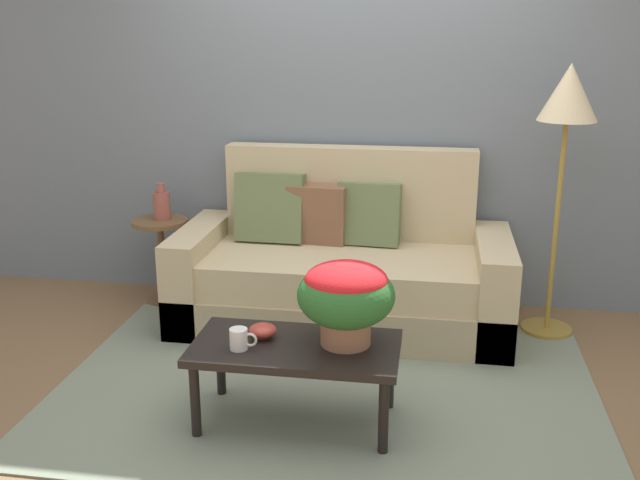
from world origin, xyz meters
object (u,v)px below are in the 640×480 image
Objects in this scene: floor_lamp at (567,114)px; coffee_mug at (239,339)px; side_table at (161,246)px; coffee_table at (296,354)px; potted_plant at (346,294)px; snack_bowl at (263,330)px; table_vase at (162,205)px; couch at (341,271)px.

floor_lamp is 2.28m from coffee_mug.
side_table reaches higher than coffee_mug.
coffee_table is 2.15× the size of potted_plant.
coffee_table is at bearing -16.05° from snack_bowl.
table_vase is (-1.18, 1.43, 0.32)m from coffee_table.
snack_bowl is at bearing -53.62° from table_vase.
potted_plant is at bearing 11.40° from coffee_table.
floor_lamp reaches higher than potted_plant.
couch is 1.64m from floor_lamp.
table_vase is (-1.41, 1.38, 0.03)m from potted_plant.
snack_bowl is at bearing -140.24° from floor_lamp.
snack_bowl is (-0.21, -1.23, 0.11)m from couch.
floor_lamp is at bearing 0.74° from couch.
potted_plant is 1.97m from table_vase.
table_vase is at bearing 126.38° from snack_bowl.
potted_plant reaches higher than coffee_mug.
floor_lamp is 3.62× the size of potted_plant.
couch is at bearing 87.93° from coffee_table.
side_table is 4.52× the size of coffee_mug.
couch is 8.40× the size of table_vase.
potted_plant reaches higher than side_table.
coffee_mug is (-1.58, -1.39, -0.89)m from floor_lamp.
side_table is 1.71m from snack_bowl.
couch is 1.29m from potted_plant.
coffee_mug is 1.80m from table_vase.
side_table is 2.37× the size of table_vase.
coffee_mug is (-0.29, -1.37, 0.12)m from couch.
snack_bowl is at bearing 163.95° from coffee_table.
floor_lamp reaches higher than snack_bowl.
table_vase is at bearing 129.68° from coffee_table.
potted_plant is (-1.10, -1.25, -0.69)m from floor_lamp.
couch is 1.25m from side_table.
potted_plant is 0.53m from coffee_mug.
couch reaches higher than coffee_mug.
couch is 1.28m from coffee_table.
couch is at bearing 80.14° from snack_bowl.
potted_plant is at bearing -44.35° from table_vase.
table_vase is at bearing 47.32° from side_table.
table_vase is at bearing 173.29° from couch.
side_table is at bearing -132.68° from table_vase.
table_vase is (-2.52, 0.13, -0.66)m from floor_lamp.
coffee_mug is at bearing -138.63° from floor_lamp.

